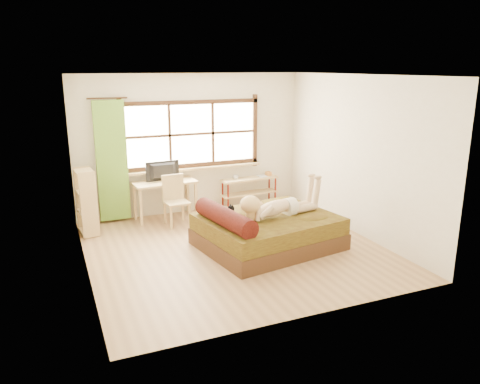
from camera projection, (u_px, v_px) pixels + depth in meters
name	position (u px, v px, depth m)	size (l,w,h in m)	color
floor	(235.00, 249.00, 7.47)	(4.50, 4.50, 0.00)	#9E754C
ceiling	(235.00, 75.00, 6.76)	(4.50, 4.50, 0.00)	white
wall_back	(192.00, 144.00, 9.12)	(4.50, 4.50, 0.00)	silver
wall_front	(312.00, 206.00, 5.11)	(4.50, 4.50, 0.00)	silver
wall_left	(80.00, 180.00, 6.28)	(4.50, 4.50, 0.00)	silver
wall_right	(357.00, 156.00, 7.95)	(4.50, 4.50, 0.00)	silver
window	(192.00, 136.00, 9.05)	(2.80, 0.16, 1.46)	#FFEDBF
curtain	(112.00, 161.00, 8.49)	(0.55, 0.10, 2.20)	olive
bed	(265.00, 231.00, 7.49)	(2.30, 1.96, 0.78)	#362310
woman	(279.00, 197.00, 7.38)	(1.44, 0.41, 0.62)	#D0AD86
kitten	(224.00, 212.00, 7.24)	(0.31, 0.12, 0.25)	black
desk	(165.00, 186.00, 8.80)	(1.21, 0.63, 0.73)	tan
monitor	(164.00, 171.00, 8.77)	(0.64, 0.08, 0.37)	black
chair	(175.00, 197.00, 8.54)	(0.44, 0.44, 0.91)	tan
pipe_shelf	(250.00, 185.00, 9.63)	(1.24, 0.43, 0.69)	tan
cup	(236.00, 177.00, 9.46)	(0.11, 0.11, 0.09)	gray
book	(258.00, 177.00, 9.66)	(0.17, 0.24, 0.02)	gray
bookshelf	(87.00, 202.00, 8.01)	(0.33, 0.52, 1.14)	tan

